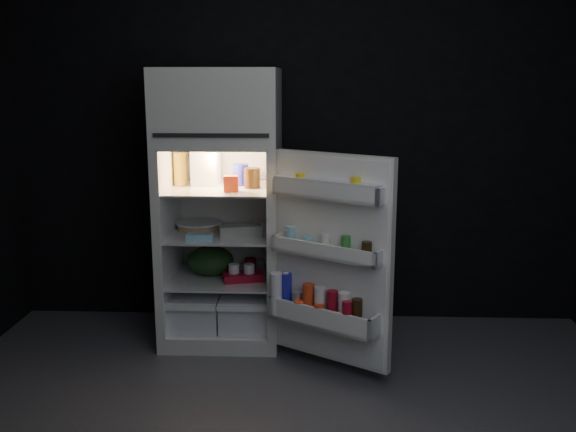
{
  "coord_description": "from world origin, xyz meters",
  "views": [
    {
      "loc": [
        0.12,
        -2.79,
        1.72
      ],
      "look_at": [
        -0.04,
        1.0,
        0.9
      ],
      "focal_mm": 40.0,
      "sensor_mm": 36.0,
      "label": 1
    }
  ],
  "objects_px": {
    "milk_jug": "(206,167)",
    "egg_carton": "(240,231)",
    "yogurt_tray": "(243,277)",
    "refrigerator": "(222,197)",
    "fridge_door": "(328,263)"
  },
  "relations": [
    {
      "from": "milk_jug",
      "to": "egg_carton",
      "type": "bearing_deg",
      "value": -29.48
    },
    {
      "from": "milk_jug",
      "to": "yogurt_tray",
      "type": "distance_m",
      "value": 0.76
    },
    {
      "from": "yogurt_tray",
      "to": "egg_carton",
      "type": "bearing_deg",
      "value": -153.38
    },
    {
      "from": "refrigerator",
      "to": "milk_jug",
      "type": "bearing_deg",
      "value": 163.31
    },
    {
      "from": "egg_carton",
      "to": "yogurt_tray",
      "type": "height_order",
      "value": "egg_carton"
    },
    {
      "from": "milk_jug",
      "to": "fridge_door",
      "type": "bearing_deg",
      "value": -31.6
    },
    {
      "from": "fridge_door",
      "to": "milk_jug",
      "type": "relative_size",
      "value": 5.08
    },
    {
      "from": "refrigerator",
      "to": "yogurt_tray",
      "type": "relative_size",
      "value": 6.9
    },
    {
      "from": "milk_jug",
      "to": "yogurt_tray",
      "type": "xyz_separation_m",
      "value": [
        0.25,
        -0.16,
        -0.69
      ]
    },
    {
      "from": "refrigerator",
      "to": "egg_carton",
      "type": "bearing_deg",
      "value": -45.49
    },
    {
      "from": "fridge_door",
      "to": "yogurt_tray",
      "type": "bearing_deg",
      "value": 140.52
    },
    {
      "from": "milk_jug",
      "to": "yogurt_tray",
      "type": "relative_size",
      "value": 0.93
    },
    {
      "from": "egg_carton",
      "to": "yogurt_tray",
      "type": "distance_m",
      "value": 0.31
    },
    {
      "from": "refrigerator",
      "to": "fridge_door",
      "type": "xyz_separation_m",
      "value": [
        0.69,
        -0.58,
        -0.28
      ]
    },
    {
      "from": "refrigerator",
      "to": "egg_carton",
      "type": "height_order",
      "value": "refrigerator"
    }
  ]
}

